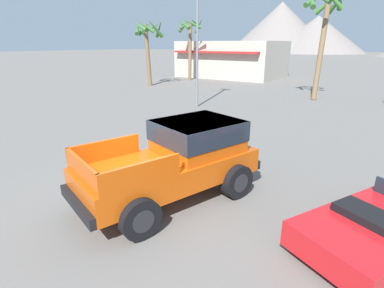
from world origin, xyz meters
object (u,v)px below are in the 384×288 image
Objects in this scene: orange_pickup_truck at (180,156)px; palm_tree_tall at (148,36)px; street_lamp_post at (197,23)px; palm_tree_short at (190,33)px; palm_tree_leaning at (325,18)px.

orange_pickup_truck is 22.44m from palm_tree_tall.
street_lamp_post is 1.31× the size of palm_tree_short.
street_lamp_post reaches higher than palm_tree_short.
palm_tree_leaning is at bearing -19.02° from palm_tree_short.
orange_pickup_truck is at bearing -87.76° from palm_tree_leaning.
palm_tree_short is at bearing 126.69° from street_lamp_post.
palm_tree_leaning is (14.50, -5.00, 0.54)m from palm_tree_short.
street_lamp_post is (-6.21, 10.05, 3.92)m from orange_pickup_truck.
orange_pickup_truck is at bearing -45.66° from palm_tree_tall.
palm_tree_tall is at bearing 147.96° from street_lamp_post.
palm_tree_tall is 0.82× the size of palm_tree_leaning.
street_lamp_post reaches higher than palm_tree_leaning.
street_lamp_post is 10.99m from palm_tree_tall.
palm_tree_leaning is at bearing 109.51° from orange_pickup_truck.
street_lamp_post is 1.17× the size of palm_tree_leaning.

